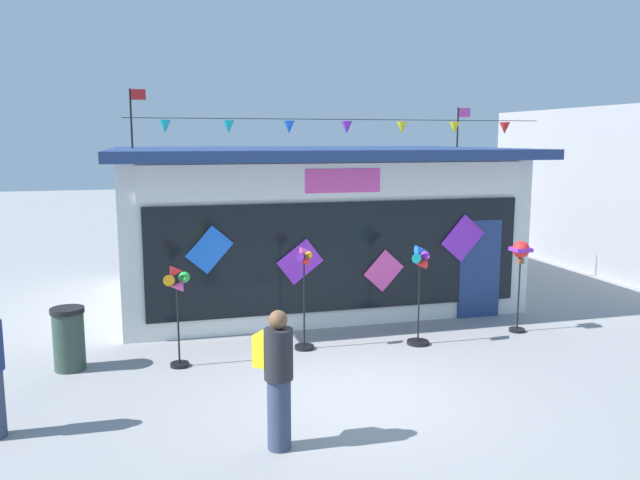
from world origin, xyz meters
name	(u,v)px	position (x,y,z in m)	size (l,w,h in m)	color
ground_plane	(352,392)	(0.00, 0.00, 0.00)	(80.00, 80.00, 0.00)	gray
kite_shop_building	(306,221)	(0.79, 5.95, 1.72)	(8.51, 6.45, 4.66)	silver
wind_spinner_far_left	(177,296)	(-2.35, 1.69, 1.18)	(0.42, 0.30, 1.66)	black
wind_spinner_left	(304,293)	(-0.21, 2.02, 1.00)	(0.34, 0.34, 1.81)	black
wind_spinner_center_left	(420,282)	(1.80, 1.75, 1.14)	(0.42, 0.39, 1.79)	black
wind_spinner_center_right	(520,260)	(3.93, 1.99, 1.38)	(0.32, 0.32, 1.74)	black
person_near_camera	(277,376)	(-1.36, -1.38, 0.89)	(0.47, 0.45, 1.68)	#333D56
trash_bin	(69,338)	(-4.03, 2.03, 0.51)	(0.52, 0.52, 1.00)	#2D4238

